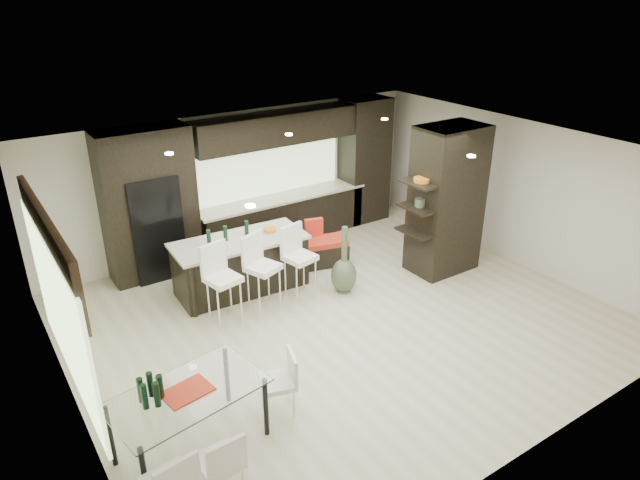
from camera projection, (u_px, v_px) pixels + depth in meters
ground at (341, 318)px, 9.15m from camera, size 8.00×8.00×0.00m
back_wall at (238, 180)px, 11.23m from camera, size 8.00×0.02×2.70m
left_wall at (61, 323)px, 6.56m from camera, size 0.02×7.00×2.70m
right_wall at (516, 192)px, 10.62m from camera, size 0.02×7.00×2.70m
ceiling at (344, 155)px, 8.03m from camera, size 8.00×7.00×0.02m
window_left at (61, 314)px, 6.73m from camera, size 0.04×3.20×1.90m
window_back at (265, 166)px, 11.42m from camera, size 3.40×0.04×1.20m
stone_accent at (49, 244)px, 6.37m from camera, size 0.08×3.00×0.80m
ceiling_spots at (333, 152)px, 8.23m from camera, size 4.00×3.00×0.02m
back_cabinetry at (268, 180)px, 11.24m from camera, size 6.80×0.68×2.70m
refrigerator at (153, 226)px, 10.15m from camera, size 0.90×0.68×1.90m
partition_column at (446, 200)px, 10.21m from camera, size 1.20×0.80×2.70m
kitchen_island at (241, 265)px, 9.82m from camera, size 2.32×1.10×0.95m
stool_left at (224, 293)px, 8.82m from camera, size 0.55×0.55×1.06m
stool_mid at (264, 281)px, 9.18m from camera, size 0.60×0.60×1.05m
stool_right at (300, 270)px, 9.54m from camera, size 0.54×0.54×1.04m
bench at (312, 253)px, 10.74m from camera, size 1.40×0.82×0.51m
floor_vase at (344, 260)px, 9.69m from camera, size 0.49×0.49×1.22m
dining_table at (191, 421)px, 6.43m from camera, size 1.82×1.21×0.81m
chair_near at (220, 465)px, 5.86m from camera, size 0.44×0.44×0.79m
chair_end at (278, 386)px, 7.02m from camera, size 0.52×0.52×0.77m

